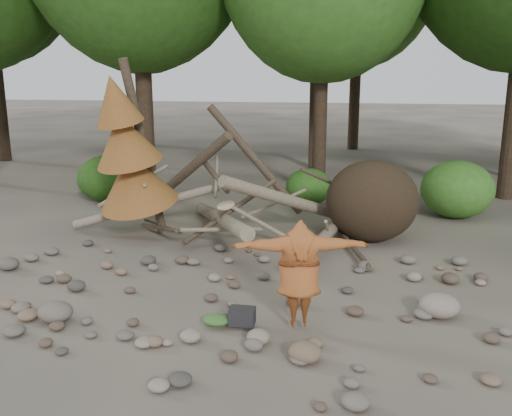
# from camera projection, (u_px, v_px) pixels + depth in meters

# --- Properties ---
(ground) EXTENTS (120.00, 120.00, 0.00)m
(ground) POSITION_uv_depth(u_px,v_px,m) (227.00, 303.00, 10.21)
(ground) COLOR #514C44
(ground) RESTS_ON ground
(deadfall_pile) EXTENTS (8.55, 5.24, 3.30)m
(deadfall_pile) POSITION_uv_depth(u_px,v_px,m) (347.00, 202.00, 13.69)
(deadfall_pile) COLOR #332619
(deadfall_pile) RESTS_ON ground
(dead_conifer) EXTENTS (2.06, 2.16, 4.35)m
(dead_conifer) POSITION_uv_depth(u_px,v_px,m) (129.00, 154.00, 13.45)
(dead_conifer) COLOR #4C3F30
(dead_conifer) RESTS_ON ground
(bush_left) EXTENTS (1.80, 1.80, 1.44)m
(bush_left) POSITION_uv_depth(u_px,v_px,m) (106.00, 178.00, 17.85)
(bush_left) COLOR #255115
(bush_left) RESTS_ON ground
(bush_mid) EXTENTS (1.40, 1.40, 1.12)m
(bush_mid) POSITION_uv_depth(u_px,v_px,m) (309.00, 187.00, 17.40)
(bush_mid) COLOR #31661D
(bush_mid) RESTS_ON ground
(bush_right) EXTENTS (2.00, 2.00, 1.60)m
(bush_right) POSITION_uv_depth(u_px,v_px,m) (457.00, 189.00, 15.87)
(bush_right) COLOR #3D7925
(bush_right) RESTS_ON ground
(frisbee_thrower) EXTENTS (2.53, 1.04, 1.90)m
(frisbee_thrower) POSITION_uv_depth(u_px,v_px,m) (299.00, 273.00, 8.98)
(frisbee_thrower) COLOR #9F5124
(frisbee_thrower) RESTS_ON ground
(backpack) EXTENTS (0.41, 0.28, 0.27)m
(backpack) POSITION_uv_depth(u_px,v_px,m) (242.00, 319.00, 9.22)
(backpack) COLOR black
(backpack) RESTS_ON ground
(cloth_green) EXTENTS (0.44, 0.36, 0.16)m
(cloth_green) POSITION_uv_depth(u_px,v_px,m) (216.00, 323.00, 9.23)
(cloth_green) COLOR #396829
(cloth_green) RESTS_ON ground
(cloth_orange) EXTENTS (0.27, 0.22, 0.10)m
(cloth_orange) POSITION_uv_depth(u_px,v_px,m) (233.00, 322.00, 9.32)
(cloth_orange) COLOR #C16C21
(cloth_orange) RESTS_ON ground
(boulder_front_left) EXTENTS (0.58, 0.52, 0.35)m
(boulder_front_left) POSITION_uv_depth(u_px,v_px,m) (55.00, 312.00, 9.42)
(boulder_front_left) COLOR #686157
(boulder_front_left) RESTS_ON ground
(boulder_front_right) EXTENTS (0.49, 0.44, 0.29)m
(boulder_front_right) POSITION_uv_depth(u_px,v_px,m) (305.00, 352.00, 8.14)
(boulder_front_right) COLOR brown
(boulder_front_right) RESTS_ON ground
(boulder_mid_right) EXTENTS (0.68, 0.61, 0.41)m
(boulder_mid_right) POSITION_uv_depth(u_px,v_px,m) (439.00, 306.00, 9.60)
(boulder_mid_right) COLOR gray
(boulder_mid_right) RESTS_ON ground
(boulder_mid_left) EXTENTS (0.45, 0.41, 0.27)m
(boulder_mid_left) POSITION_uv_depth(u_px,v_px,m) (8.00, 264.00, 11.84)
(boulder_mid_left) COLOR #58514A
(boulder_mid_left) RESTS_ON ground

